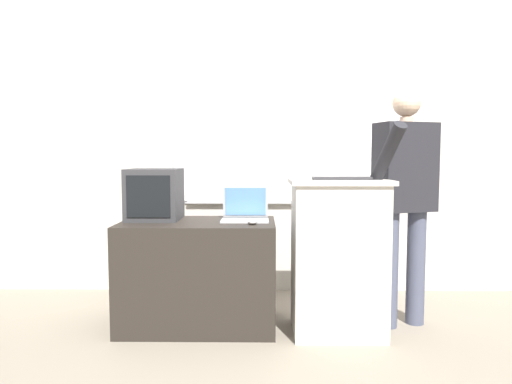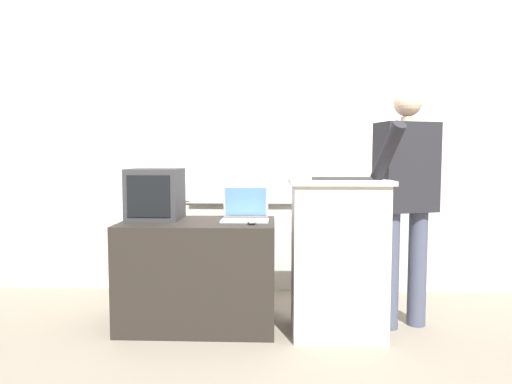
# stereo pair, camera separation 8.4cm
# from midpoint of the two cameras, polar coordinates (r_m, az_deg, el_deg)

# --- Properties ---
(ground_plane) EXTENTS (30.00, 30.00, 0.00)m
(ground_plane) POSITION_cam_midpoint_polar(r_m,az_deg,el_deg) (2.99, 3.19, -19.35)
(ground_plane) COLOR gray
(back_wall) EXTENTS (6.40, 0.17, 2.64)m
(back_wall) POSITION_cam_midpoint_polar(r_m,az_deg,el_deg) (4.10, 2.49, 6.09)
(back_wall) COLOR beige
(back_wall) RESTS_ON ground_plane
(lectern_podium) EXTENTS (0.66, 0.50, 1.05)m
(lectern_podium) POSITION_cam_midpoint_polar(r_m,az_deg,el_deg) (3.18, 9.42, -7.91)
(lectern_podium) COLOR beige
(lectern_podium) RESTS_ON ground_plane
(side_desk) EXTENTS (1.08, 0.61, 0.75)m
(side_desk) POSITION_cam_midpoint_polar(r_m,az_deg,el_deg) (3.32, -7.92, -10.07)
(side_desk) COLOR #28231E
(side_desk) RESTS_ON ground_plane
(person_presenter) EXTENTS (0.58, 0.63, 1.67)m
(person_presenter) POSITION_cam_midpoint_polar(r_m,az_deg,el_deg) (3.35, 17.41, 0.09)
(person_presenter) COLOR #474C60
(person_presenter) RESTS_ON ground_plane
(laptop) EXTENTS (0.33, 0.25, 0.24)m
(laptop) POSITION_cam_midpoint_polar(r_m,az_deg,el_deg) (3.29, -2.09, -2.16)
(laptop) COLOR #B7BABF
(laptop) RESTS_ON side_desk
(wireless_keyboard) EXTENTS (0.38, 0.11, 0.02)m
(wireless_keyboard) POSITION_cam_midpoint_polar(r_m,az_deg,el_deg) (3.04, 9.90, 1.70)
(wireless_keyboard) COLOR #2D2D30
(wireless_keyboard) RESTS_ON lectern_podium
(computer_mouse_by_laptop) EXTENTS (0.06, 0.10, 0.03)m
(computer_mouse_by_laptop) POSITION_cam_midpoint_polar(r_m,az_deg,el_deg) (3.09, -1.21, -3.73)
(computer_mouse_by_laptop) COLOR silver
(computer_mouse_by_laptop) RESTS_ON side_desk
(crt_monitor) EXTENTS (0.37, 0.38, 0.37)m
(crt_monitor) POSITION_cam_midpoint_polar(r_m,az_deg,el_deg) (3.39, -13.25, -0.27)
(crt_monitor) COLOR #333335
(crt_monitor) RESTS_ON side_desk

